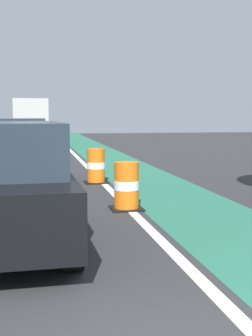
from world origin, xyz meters
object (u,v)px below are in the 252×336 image
at_px(parked_suv_nearest, 12,184).
at_px(traffic_barrel_mid, 96,166).
at_px(parked_suv_second, 20,150).
at_px(delivery_truck_down_block, 28,119).
at_px(traffic_barrel_front, 127,186).

relative_size(parked_suv_nearest, traffic_barrel_mid, 4.26).
height_order(parked_suv_second, delivery_truck_down_block, delivery_truck_down_block).
relative_size(traffic_barrel_mid, delivery_truck_down_block, 0.14).
distance_m(parked_suv_second, delivery_truck_down_block, 19.49).
relative_size(parked_suv_nearest, parked_suv_second, 1.01).
height_order(parked_suv_nearest, delivery_truck_down_block, delivery_truck_down_block).
bearing_deg(traffic_barrel_mid, delivery_truck_down_block, 96.59).
bearing_deg(parked_suv_nearest, parked_suv_second, 90.81).
xyz_separation_m(parked_suv_second, traffic_barrel_front, (2.51, -4.91, -0.50)).
xyz_separation_m(parked_suv_nearest, parked_suv_second, (-0.10, 7.43, 0.00)).
distance_m(parked_suv_nearest, delivery_truck_down_block, 26.92).
distance_m(parked_suv_nearest, parked_suv_second, 7.43).
bearing_deg(traffic_barrel_mid, traffic_barrel_front, -87.99).
relative_size(traffic_barrel_front, traffic_barrel_mid, 1.00).
xyz_separation_m(parked_suv_second, traffic_barrel_mid, (2.36, -0.70, -0.50)).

